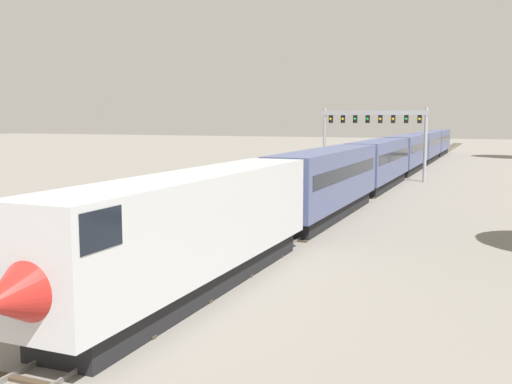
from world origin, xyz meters
The scene contains 5 objects.
ground_plane centered at (0.00, 0.00, 0.00)m, with size 400.00×400.00×0.00m, color gray.
track_main centered at (2.00, 60.00, 0.07)m, with size 2.60×200.00×0.16m.
track_near centered at (-3.50, 40.00, 0.07)m, with size 2.60×160.00×0.16m.
passenger_train centered at (2.00, 52.62, 2.61)m, with size 3.04×117.98×4.80m.
signal_gantry centered at (-0.25, 50.07, 6.10)m, with size 12.10×0.49×8.21m.
Camera 1 is at (13.18, -17.51, 6.96)m, focal length 41.58 mm.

